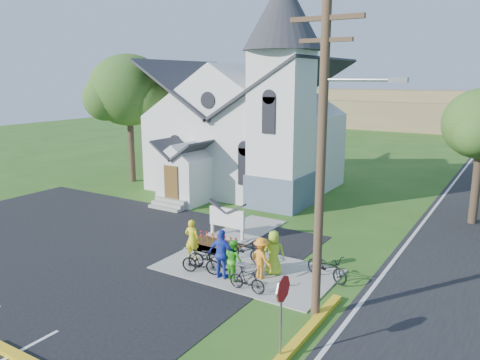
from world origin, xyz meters
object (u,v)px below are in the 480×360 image
Objects in this scene: cyclist_4 at (274,253)px; bike_4 at (327,267)px; cyclist_3 at (261,258)px; utility_pole at (323,152)px; bike_0 at (245,249)px; bike_1 at (201,262)px; cyclist_0 at (192,239)px; stop_sign at (282,300)px; bike_2 at (212,257)px; cyclist_2 at (222,254)px; bike_3 at (247,280)px; cyclist_1 at (233,259)px; church_sign at (227,218)px.

cyclist_4 is 2.09m from bike_4.
utility_pole is at bearing 171.00° from cyclist_3.
bike_0 is 1.13× the size of bike_1.
cyclist_4 reaches higher than cyclist_0.
cyclist_0 is (-6.42, 4.40, -0.87)m from stop_sign.
stop_sign is 1.27× the size of bike_2.
cyclist_0 reaches higher than bike_1.
cyclist_3 reaches higher than bike_4.
bike_1 is 2.37m from cyclist_3.
stop_sign reaches higher than cyclist_4.
cyclist_3 is at bearing 45.08° from cyclist_4.
stop_sign is at bearing 144.32° from cyclist_3.
bike_1 is 2.84m from cyclist_4.
cyclist_2 is (-4.21, 0.78, -4.39)m from utility_pole.
bike_1 is 1.09× the size of bike_3.
utility_pole reaches higher than cyclist_0.
utility_pole is at bearing 118.62° from cyclist_4.
stop_sign is at bearing -134.18° from bike_3.
cyclist_3 reaches higher than bike_2.
bike_4 is at bearing -90.59° from bike_2.
bike_2 is at bearing 27.67° from cyclist_3.
cyclist_2 is 1.10× the size of cyclist_4.
cyclist_4 is (1.08, 1.20, 0.10)m from cyclist_1.
bike_3 is (-2.89, 3.00, -1.29)m from stop_sign.
bike_3 is at bearing -49.58° from church_sign.
cyclist_0 is 3.65m from cyclist_4.
cyclist_1 is at bearing 24.77° from cyclist_4.
stop_sign is 5.57m from cyclist_2.
utility_pole is at bearing -169.15° from cyclist_1.
bike_1 reaches higher than bike_0.
utility_pole reaches higher than bike_2.
cyclist_0 is 0.91× the size of bike_4.
cyclist_0 is 2.33m from cyclist_2.
cyclist_1 is 1.30m from bike_2.
bike_4 is (3.61, 0.03, 0.02)m from bike_0.
bike_0 is at bearing -43.99° from bike_2.
bike_1 is 2.35m from bike_3.
church_sign is 1.14× the size of cyclist_2.
utility_pole is 5.25× the size of bike_4.
cyclist_4 is at bearing -92.70° from cyclist_3.
cyclist_1 is 3.55m from bike_4.
utility_pole reaches higher than bike_1.
cyclist_0 is 3.82m from bike_3.
utility_pole is (6.56, -4.70, 4.38)m from church_sign.
cyclist_2 is 1.20× the size of cyclist_3.
cyclist_3 is at bearing -40.88° from church_sign.
cyclist_4 is at bearing -33.64° from church_sign.
bike_0 is at bearing -47.34° from cyclist_1.
bike_1 is at bearing -70.35° from church_sign.
bike_1 is at bearing 128.68° from cyclist_0.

